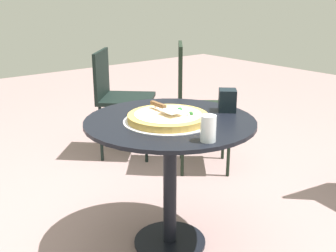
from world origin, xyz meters
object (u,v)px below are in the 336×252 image
drinking_cup (208,128)px  patio_chair_corner (194,98)px  patio_table (170,151)px  pizza_on_tray (168,118)px  napkin_dispenser (227,100)px  pizza_server (164,108)px  patio_chair_far (118,93)px

drinking_cup → patio_chair_corner: 1.31m
patio_table → pizza_on_tray: (-0.02, 0.03, 0.18)m
napkin_dispenser → drinking_cup: bearing=-13.2°
pizza_server → drinking_cup: size_ratio=1.94×
patio_table → pizza_server: (0.01, 0.03, 0.22)m
patio_chair_corner → pizza_on_tray: bearing=130.8°
pizza_server → patio_chair_corner: patio_chair_corner is taller
pizza_server → patio_table: bearing=-108.2°
patio_table → patio_chair_far: bearing=-21.3°
drinking_cup → patio_chair_corner: (0.99, -0.83, -0.20)m
pizza_server → drinking_cup: 0.34m
pizza_on_tray → patio_chair_corner: patio_chair_corner is taller
patio_table → patio_chair_corner: size_ratio=0.89×
pizza_server → patio_chair_far: size_ratio=0.25×
drinking_cup → patio_table: bearing=-11.9°
pizza_server → drinking_cup: bearing=172.9°
pizza_server → napkin_dispenser: (-0.08, -0.35, -0.01)m
patio_chair_corner → patio_chair_far: bearing=24.9°
pizza_on_tray → patio_chair_far: bearing=-22.1°
napkin_dispenser → patio_chair_far: size_ratio=0.13×
patio_table → pizza_server: size_ratio=3.88×
patio_table → pizza_on_tray: size_ratio=1.94×
patio_table → patio_chair_far: patio_chair_far is taller
pizza_server → napkin_dispenser: napkin_dispenser is taller
pizza_on_tray → patio_chair_corner: size_ratio=0.46×
patio_table → pizza_server: 0.22m
patio_table → patio_chair_corner: bearing=-49.1°
pizza_server → drinking_cup: (-0.34, 0.04, -0.01)m
napkin_dispenser → patio_chair_far: patio_chair_far is taller
pizza_server → patio_chair_far: 1.37m
drinking_cup → patio_chair_corner: patio_chair_corner is taller
drinking_cup → napkin_dispenser: 0.47m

